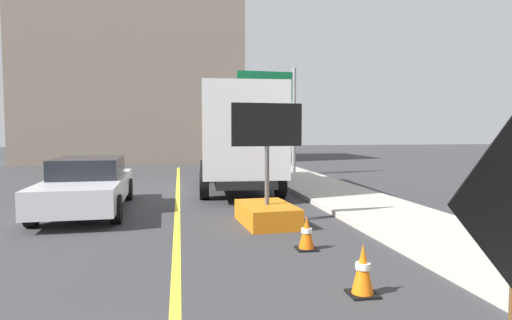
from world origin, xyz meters
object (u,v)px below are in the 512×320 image
at_px(pickup_car, 88,184).
at_px(highway_guide_sign, 278,102).
at_px(box_truck, 238,137).
at_px(traffic_cone_near_sign, 363,270).
at_px(arrow_board_trailer, 267,203).
at_px(traffic_cone_mid_lane, 307,233).

distance_m(pickup_car, highway_guide_sign, 10.81).
distance_m(box_truck, pickup_car, 5.58).
bearing_deg(traffic_cone_near_sign, box_truck, 91.52).
bearing_deg(arrow_board_trailer, traffic_cone_mid_lane, -82.79).
bearing_deg(box_truck, arrow_board_trailer, -91.00).
bearing_deg(box_truck, pickup_car, -143.20).
bearing_deg(pickup_car, box_truck, 36.80).
height_order(pickup_car, highway_guide_sign, highway_guide_sign).
height_order(arrow_board_trailer, box_truck, box_truck).
bearing_deg(arrow_board_trailer, box_truck, 89.00).
distance_m(arrow_board_trailer, highway_guide_sign, 11.01).
bearing_deg(highway_guide_sign, box_truck, -118.29).
xyz_separation_m(pickup_car, traffic_cone_mid_lane, (4.55, -4.56, -0.41)).
distance_m(pickup_car, traffic_cone_mid_lane, 6.45).
distance_m(arrow_board_trailer, traffic_cone_mid_lane, 2.20).
height_order(highway_guide_sign, traffic_cone_mid_lane, highway_guide_sign).
height_order(arrow_board_trailer, traffic_cone_mid_lane, arrow_board_trailer).
relative_size(pickup_car, highway_guide_sign, 1.05).
bearing_deg(traffic_cone_mid_lane, traffic_cone_near_sign, -87.64).
xyz_separation_m(pickup_car, highway_guide_sign, (6.86, 7.90, 2.72)).
bearing_deg(arrow_board_trailer, traffic_cone_near_sign, -85.21).
xyz_separation_m(arrow_board_trailer, traffic_cone_near_sign, (0.36, -4.35, -0.16)).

